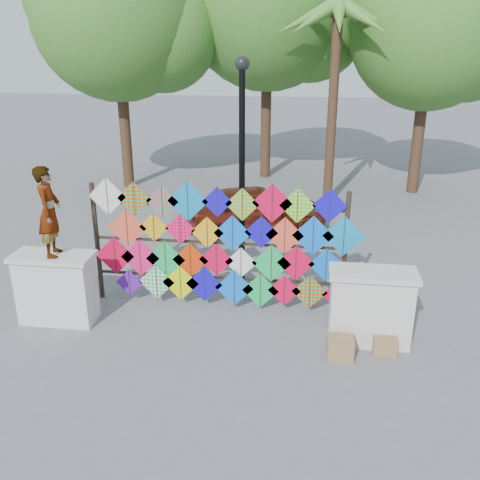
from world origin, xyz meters
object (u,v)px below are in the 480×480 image
(vendor_woman, at_px, (49,212))
(sedan, at_px, (257,209))
(kite_rack, at_px, (221,246))
(lamppost, at_px, (242,152))

(vendor_woman, relative_size, sedan, 0.43)
(vendor_woman, distance_m, sedan, 6.17)
(vendor_woman, bearing_deg, kite_rack, -82.29)
(sedan, relative_size, lamppost, 0.81)
(vendor_woman, bearing_deg, sedan, -40.36)
(sedan, bearing_deg, vendor_woman, 129.18)
(sedan, bearing_deg, lamppost, 158.63)
(kite_rack, distance_m, vendor_woman, 3.01)
(vendor_woman, xyz_separation_m, sedan, (2.95, 5.22, -1.44))
(lamppost, bearing_deg, sedan, 89.99)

